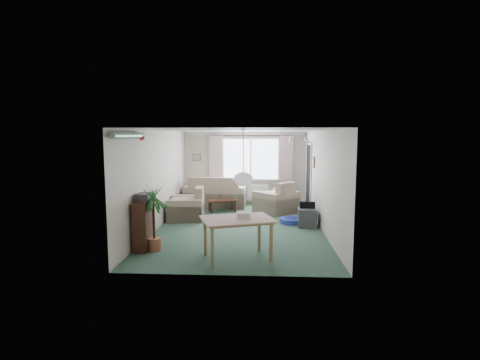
{
  "coord_description": "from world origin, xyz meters",
  "views": [
    {
      "loc": [
        0.5,
        -9.13,
        2.28
      ],
      "look_at": [
        0.0,
        0.3,
        1.15
      ],
      "focal_mm": 28.0,
      "sensor_mm": 36.0,
      "label": 1
    }
  ],
  "objects_px": {
    "armchair_left": "(186,203)",
    "coffee_table": "(222,206)",
    "armchair_corner": "(276,197)",
    "pet_bed": "(292,221)",
    "bookshelf": "(144,224)",
    "houseplant": "(154,218)",
    "dining_table": "(237,239)",
    "tv_cube": "(307,217)",
    "sofa": "(216,191)"
  },
  "relations": [
    {
      "from": "bookshelf",
      "to": "dining_table",
      "type": "height_order",
      "value": "bookshelf"
    },
    {
      "from": "armchair_left",
      "to": "tv_cube",
      "type": "distance_m",
      "value": 3.27
    },
    {
      "from": "armchair_corner",
      "to": "pet_bed",
      "type": "height_order",
      "value": "armchair_corner"
    },
    {
      "from": "bookshelf",
      "to": "tv_cube",
      "type": "relative_size",
      "value": 1.97
    },
    {
      "from": "tv_cube",
      "to": "pet_bed",
      "type": "xyz_separation_m",
      "value": [
        -0.35,
        0.35,
        -0.16
      ]
    },
    {
      "from": "sofa",
      "to": "coffee_table",
      "type": "bearing_deg",
      "value": 110.93
    },
    {
      "from": "coffee_table",
      "to": "armchair_corner",
      "type": "bearing_deg",
      "value": -1.52
    },
    {
      "from": "bookshelf",
      "to": "houseplant",
      "type": "bearing_deg",
      "value": -35.2
    },
    {
      "from": "bookshelf",
      "to": "dining_table",
      "type": "xyz_separation_m",
      "value": [
        1.93,
        -0.55,
        -0.12
      ]
    },
    {
      "from": "armchair_left",
      "to": "houseplant",
      "type": "xyz_separation_m",
      "value": [
        -0.09,
        -2.78,
        0.22
      ]
    },
    {
      "from": "pet_bed",
      "to": "bookshelf",
      "type": "bearing_deg",
      "value": -143.71
    },
    {
      "from": "sofa",
      "to": "armchair_corner",
      "type": "bearing_deg",
      "value": 156.43
    },
    {
      "from": "dining_table",
      "to": "tv_cube",
      "type": "bearing_deg",
      "value": 57.72
    },
    {
      "from": "armchair_left",
      "to": "coffee_table",
      "type": "height_order",
      "value": "armchair_left"
    },
    {
      "from": "tv_cube",
      "to": "armchair_left",
      "type": "bearing_deg",
      "value": 171.37
    },
    {
      "from": "sofa",
      "to": "tv_cube",
      "type": "xyz_separation_m",
      "value": [
        2.62,
        -2.59,
        -0.26
      ]
    },
    {
      "from": "armchair_corner",
      "to": "coffee_table",
      "type": "distance_m",
      "value": 1.64
    },
    {
      "from": "dining_table",
      "to": "tv_cube",
      "type": "xyz_separation_m",
      "value": [
        1.61,
        2.55,
        -0.14
      ]
    },
    {
      "from": "coffee_table",
      "to": "bookshelf",
      "type": "relative_size",
      "value": 0.82
    },
    {
      "from": "armchair_left",
      "to": "tv_cube",
      "type": "xyz_separation_m",
      "value": [
        3.2,
        -0.63,
        -0.21
      ]
    },
    {
      "from": "bookshelf",
      "to": "tv_cube",
      "type": "xyz_separation_m",
      "value": [
        3.54,
        1.99,
        -0.27
      ]
    },
    {
      "from": "coffee_table",
      "to": "pet_bed",
      "type": "relative_size",
      "value": 1.28
    },
    {
      "from": "sofa",
      "to": "pet_bed",
      "type": "height_order",
      "value": "sofa"
    },
    {
      "from": "dining_table",
      "to": "tv_cube",
      "type": "height_order",
      "value": "dining_table"
    },
    {
      "from": "coffee_table",
      "to": "dining_table",
      "type": "bearing_deg",
      "value": -80.44
    },
    {
      "from": "armchair_left",
      "to": "bookshelf",
      "type": "height_order",
      "value": "bookshelf"
    },
    {
      "from": "bookshelf",
      "to": "pet_bed",
      "type": "bearing_deg",
      "value": 32.57
    },
    {
      "from": "sofa",
      "to": "bookshelf",
      "type": "relative_size",
      "value": 1.97
    },
    {
      "from": "pet_bed",
      "to": "armchair_left",
      "type": "bearing_deg",
      "value": 174.33
    },
    {
      "from": "tv_cube",
      "to": "armchair_corner",
      "type": "bearing_deg",
      "value": 115.77
    },
    {
      "from": "dining_table",
      "to": "armchair_left",
      "type": "bearing_deg",
      "value": 116.62
    },
    {
      "from": "armchair_corner",
      "to": "houseplant",
      "type": "height_order",
      "value": "houseplant"
    },
    {
      "from": "bookshelf",
      "to": "pet_bed",
      "type": "xyz_separation_m",
      "value": [
        3.19,
        2.34,
        -0.43
      ]
    },
    {
      "from": "sofa",
      "to": "dining_table",
      "type": "distance_m",
      "value": 5.23
    },
    {
      "from": "sofa",
      "to": "coffee_table",
      "type": "relative_size",
      "value": 2.41
    },
    {
      "from": "houseplant",
      "to": "tv_cube",
      "type": "height_order",
      "value": "houseplant"
    },
    {
      "from": "houseplant",
      "to": "armchair_left",
      "type": "bearing_deg",
      "value": 88.23
    },
    {
      "from": "sofa",
      "to": "coffee_table",
      "type": "distance_m",
      "value": 0.98
    },
    {
      "from": "tv_cube",
      "to": "pet_bed",
      "type": "bearing_deg",
      "value": 137.65
    },
    {
      "from": "armchair_left",
      "to": "tv_cube",
      "type": "relative_size",
      "value": 1.97
    },
    {
      "from": "coffee_table",
      "to": "bookshelf",
      "type": "bearing_deg",
      "value": -108.23
    },
    {
      "from": "dining_table",
      "to": "pet_bed",
      "type": "relative_size",
      "value": 1.87
    },
    {
      "from": "houseplant",
      "to": "pet_bed",
      "type": "distance_m",
      "value": 3.9
    },
    {
      "from": "sofa",
      "to": "dining_table",
      "type": "bearing_deg",
      "value": 103.58
    },
    {
      "from": "armchair_corner",
      "to": "dining_table",
      "type": "xyz_separation_m",
      "value": [
        -0.9,
        -4.2,
        -0.1
      ]
    },
    {
      "from": "bookshelf",
      "to": "coffee_table",
      "type": "bearing_deg",
      "value": 68.05
    },
    {
      "from": "armchair_left",
      "to": "coffee_table",
      "type": "distance_m",
      "value": 1.41
    },
    {
      "from": "armchair_corner",
      "to": "bookshelf",
      "type": "height_order",
      "value": "bookshelf"
    },
    {
      "from": "coffee_table",
      "to": "houseplant",
      "type": "relative_size",
      "value": 0.61
    },
    {
      "from": "bookshelf",
      "to": "tv_cube",
      "type": "bearing_deg",
      "value": 25.66
    }
  ]
}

